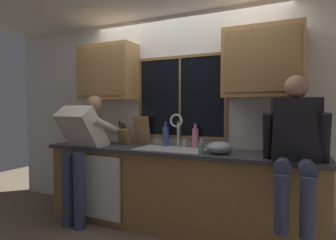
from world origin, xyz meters
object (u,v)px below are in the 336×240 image
person_sitting_on_counter (295,141)px  bottle_tall_clear (166,136)px  mixing_bowl (219,148)px  cutting_board (142,130)px  person_standing (82,144)px  bottle_green_glass (195,137)px  knife_block (125,136)px  soap_dispenser (201,148)px

person_sitting_on_counter → bottle_tall_clear: 1.52m
mixing_bowl → cutting_board: bearing=164.9°
person_standing → bottle_green_glass: 1.36m
person_standing → bottle_green_glass: person_standing is taller
knife_block → cutting_board: bearing=22.1°
soap_dispenser → knife_block: bearing=165.1°
mixing_bowl → bottle_tall_clear: bottle_tall_clear is taller
person_standing → soap_dispenser: 1.46m
bottle_tall_clear → soap_dispenser: bearing=-32.5°
mixing_bowl → person_standing: bearing=-172.0°
cutting_board → bottle_tall_clear: (0.35, -0.02, -0.05)m
mixing_bowl → bottle_tall_clear: (-0.74, 0.28, 0.07)m
person_sitting_on_counter → cutting_board: person_sitting_on_counter is taller
person_sitting_on_counter → cutting_board: (-1.80, 0.48, -0.00)m
bottle_tall_clear → mixing_bowl: bearing=-20.4°
bottle_green_glass → soap_dispenser: bearing=-63.2°
knife_block → person_standing: bearing=-126.2°
knife_block → mixing_bowl: 1.32m
person_standing → mixing_bowl: 1.63m
person_sitting_on_counter → mixing_bowl: (-0.71, 0.19, -0.12)m
knife_block → soap_dispenser: size_ratio=1.95×
mixing_bowl → bottle_tall_clear: size_ratio=0.87×
person_sitting_on_counter → mixing_bowl: 0.74m
soap_dispenser → bottle_green_glass: (-0.20, 0.39, 0.06)m
soap_dispenser → bottle_green_glass: size_ratio=0.56×
knife_block → soap_dispenser: (1.14, -0.30, -0.05)m
knife_block → bottle_green_glass: 0.94m
cutting_board → bottle_green_glass: cutting_board is taller
bottle_green_glass → person_sitting_on_counter: bearing=-24.5°
cutting_board → mixing_bowl: cutting_board is taller
knife_block → bottle_tall_clear: bearing=6.8°
bottle_tall_clear → bottle_green_glass: bearing=3.5°
mixing_bowl → soap_dispenser: soap_dispenser is taller
bottle_green_glass → bottle_tall_clear: bearing=-176.5°
cutting_board → soap_dispenser: cutting_board is taller
person_sitting_on_counter → bottle_green_glass: person_sitting_on_counter is taller
cutting_board → bottle_tall_clear: 0.35m
bottle_green_glass → mixing_bowl: bearing=-39.5°
cutting_board → mixing_bowl: (1.09, -0.29, -0.12)m
cutting_board → bottle_tall_clear: size_ratio=1.20×
mixing_bowl → bottle_green_glass: bearing=140.5°
person_sitting_on_counter → knife_block: person_sitting_on_counter is taller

